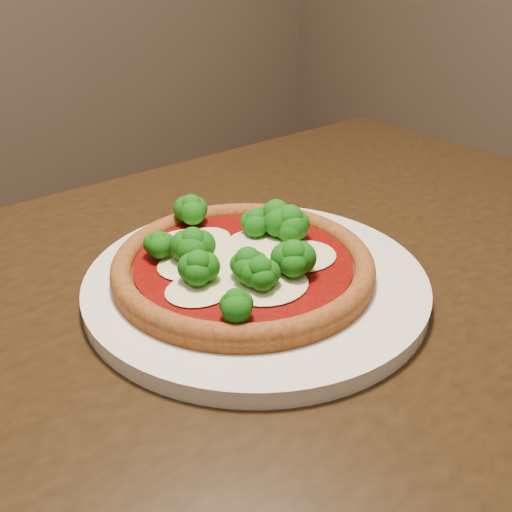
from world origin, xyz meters
TOP-DOWN VIEW (x-y plane):
  - dining_table at (0.22, 0.03)m, footprint 1.26×0.76m
  - plate at (0.25, 0.01)m, footprint 0.36×0.36m
  - pizza at (0.24, 0.02)m, footprint 0.27×0.27m

SIDE VIEW (x-z plane):
  - dining_table at x=0.22m, z-range 0.27..1.02m
  - plate at x=0.25m, z-range 0.75..0.77m
  - pizza at x=0.24m, z-range 0.75..0.82m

